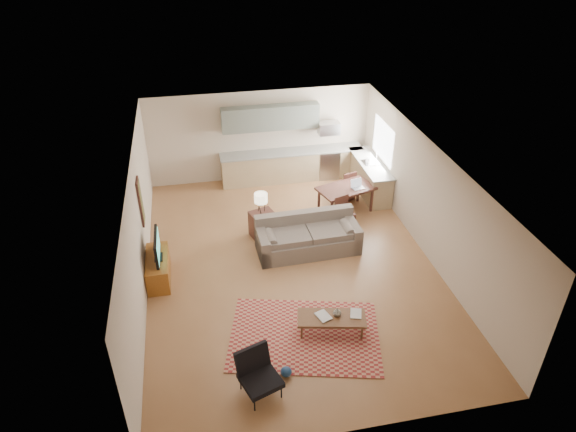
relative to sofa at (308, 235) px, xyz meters
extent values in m
plane|color=#90603A|center=(-0.52, -0.47, -0.44)|extent=(9.00, 9.00, 0.00)
plane|color=white|center=(-0.52, -0.47, 2.26)|extent=(9.00, 9.00, 0.00)
plane|color=#C2B29C|center=(-0.52, 4.03, 0.91)|extent=(6.50, 0.00, 6.50)
plane|color=#C2B29C|center=(-0.52, -4.97, 0.91)|extent=(6.50, 0.00, 6.50)
plane|color=#C2B29C|center=(-3.77, -0.47, 0.91)|extent=(0.00, 9.00, 9.00)
plane|color=#C2B29C|center=(2.73, -0.47, 0.91)|extent=(0.00, 9.00, 9.00)
cube|color=#A5A8AD|center=(1.48, 3.71, 0.01)|extent=(0.62, 0.62, 0.90)
cube|color=#A5A8AD|center=(1.48, 3.73, 1.11)|extent=(0.62, 0.40, 0.35)
cube|color=slate|center=(-0.22, 3.86, 1.51)|extent=(2.80, 0.34, 0.70)
cube|color=white|center=(2.71, 2.53, 1.11)|extent=(0.02, 1.40, 1.05)
cube|color=maroon|center=(-0.71, -2.77, -0.43)|extent=(3.29, 2.64, 0.02)
imported|color=maroon|center=(-0.45, -2.77, -0.03)|extent=(0.43, 0.46, 0.03)
imported|color=navy|center=(0.20, -2.75, -0.04)|extent=(0.39, 0.42, 0.02)
imported|color=black|center=(-0.07, -2.75, 0.04)|extent=(0.20, 0.20, 0.17)
imported|color=beige|center=(2.31, 2.56, 0.57)|extent=(0.12, 0.12, 0.19)
camera|label=1|loc=(-2.47, -9.83, 6.87)|focal=32.00mm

